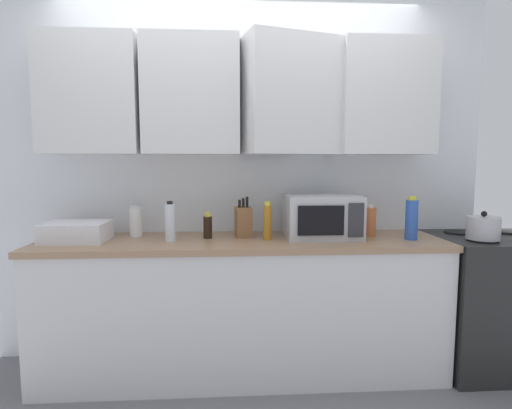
% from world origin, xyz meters
% --- Properties ---
extents(wall_back_with_cabinets, '(3.48, 0.50, 2.60)m').
position_xyz_m(wall_back_with_cabinets, '(0.00, -0.07, 1.58)').
color(wall_back_with_cabinets, white).
rests_on(wall_back_with_cabinets, ground_plane).
extents(counter_run, '(2.61, 0.63, 0.90)m').
position_xyz_m(counter_run, '(0.00, -0.30, 0.45)').
color(counter_run, silver).
rests_on(counter_run, ground_plane).
extents(stove_range, '(0.76, 0.64, 0.91)m').
position_xyz_m(stove_range, '(1.69, -0.32, 0.45)').
color(stove_range, black).
rests_on(stove_range, ground_plane).
extents(kettle, '(0.20, 0.20, 0.18)m').
position_xyz_m(kettle, '(1.52, -0.46, 0.98)').
color(kettle, '#B2B2B7').
rests_on(kettle, stove_range).
extents(microwave, '(0.48, 0.37, 0.28)m').
position_xyz_m(microwave, '(0.53, -0.28, 1.04)').
color(microwave, '#B7B7BC').
rests_on(microwave, counter_run).
extents(dish_rack, '(0.38, 0.30, 0.12)m').
position_xyz_m(dish_rack, '(-1.05, -0.30, 0.96)').
color(dish_rack, silver).
rests_on(dish_rack, counter_run).
extents(knife_block, '(0.12, 0.13, 0.27)m').
position_xyz_m(knife_block, '(0.01, -0.22, 1.00)').
color(knife_block, brown).
rests_on(knife_block, counter_run).
extents(bottle_clear_tall, '(0.06, 0.06, 0.26)m').
position_xyz_m(bottle_clear_tall, '(-0.46, -0.35, 1.02)').
color(bottle_clear_tall, silver).
rests_on(bottle_clear_tall, counter_run).
extents(bottle_white_jar, '(0.08, 0.08, 0.21)m').
position_xyz_m(bottle_white_jar, '(-0.71, -0.15, 1.00)').
color(bottle_white_jar, white).
rests_on(bottle_white_jar, counter_run).
extents(bottle_soy_dark, '(0.06, 0.06, 0.17)m').
position_xyz_m(bottle_soy_dark, '(-0.23, -0.25, 0.98)').
color(bottle_soy_dark, black).
rests_on(bottle_soy_dark, counter_run).
extents(bottle_blue_cleaner, '(0.08, 0.08, 0.28)m').
position_xyz_m(bottle_blue_cleaner, '(1.09, -0.38, 1.03)').
color(bottle_blue_cleaner, '#2D56B7').
rests_on(bottle_blue_cleaner, counter_run).
extents(bottle_spice_jar, '(0.08, 0.08, 0.21)m').
position_xyz_m(bottle_spice_jar, '(0.86, -0.24, 1.00)').
color(bottle_spice_jar, '#BC6638').
rests_on(bottle_spice_jar, counter_run).
extents(bottle_amber_vinegar, '(0.05, 0.05, 0.25)m').
position_xyz_m(bottle_amber_vinegar, '(0.16, -0.33, 1.02)').
color(bottle_amber_vinegar, '#AD701E').
rests_on(bottle_amber_vinegar, counter_run).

